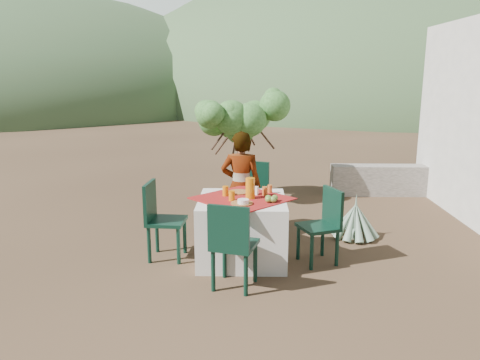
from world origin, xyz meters
name	(u,v)px	position (x,y,z in m)	size (l,w,h in m)	color
ground	(180,267)	(0.00, 0.00, 0.00)	(160.00, 160.00, 0.00)	#312316
table	(242,229)	(0.71, 0.27, 0.38)	(1.30, 1.30, 0.76)	silver
chair_far	(251,193)	(0.81, 1.31, 0.55)	(0.58, 0.58, 0.98)	black
chair_near	(232,242)	(0.63, -0.55, 0.52)	(0.53, 0.53, 0.93)	black
chair_left	(160,216)	(-0.27, 0.29, 0.52)	(0.46, 0.46, 0.94)	black
chair_right	(324,222)	(1.67, 0.21, 0.49)	(0.53, 0.53, 0.89)	black
person	(241,186)	(0.69, 0.96, 0.73)	(0.54, 0.35, 1.47)	#8C6651
shrub_tree	(243,125)	(0.68, 2.89, 1.34)	(1.44, 1.42, 1.70)	#4D3326
agave	(355,221)	(2.23, 1.06, 0.23)	(0.64, 0.65, 0.69)	gray
stone_wall	(402,180)	(3.60, 3.40, 0.28)	(2.60, 0.35, 0.55)	gray
hill_near_left	(1,103)	(-18.00, 30.00, 0.00)	(40.00, 40.00, 16.00)	#36502D
hill_near_right	(381,99)	(12.00, 36.00, 0.00)	(48.00, 48.00, 20.00)	#36502D
hill_far_center	(211,92)	(-4.00, 52.00, 0.00)	(60.00, 60.00, 24.00)	gray
plate_far	(239,192)	(0.67, 0.52, 0.77)	(0.26, 0.26, 0.01)	brown
plate_near	(242,203)	(0.72, 0.02, 0.77)	(0.25, 0.25, 0.01)	brown
glass_far	(226,191)	(0.51, 0.37, 0.82)	(0.07, 0.07, 0.12)	orange
glass_near	(232,196)	(0.60, 0.15, 0.82)	(0.07, 0.07, 0.11)	orange
juice_pitcher	(250,188)	(0.81, 0.26, 0.88)	(0.11, 0.11, 0.24)	orange
bowl_plate	(243,204)	(0.73, -0.01, 0.77)	(0.17, 0.17, 0.01)	brown
white_bowl	(243,201)	(0.73, -0.01, 0.80)	(0.13, 0.13, 0.05)	white
jar_left	(265,191)	(0.98, 0.41, 0.81)	(0.07, 0.07, 0.10)	#CA5F23
jar_right	(270,189)	(1.05, 0.55, 0.81)	(0.06, 0.06, 0.09)	#CA5F23
napkin_holder	(255,190)	(0.86, 0.43, 0.81)	(0.08, 0.05, 0.10)	white
fruit_cluster	(271,199)	(1.05, 0.11, 0.80)	(0.15, 0.14, 0.07)	olive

